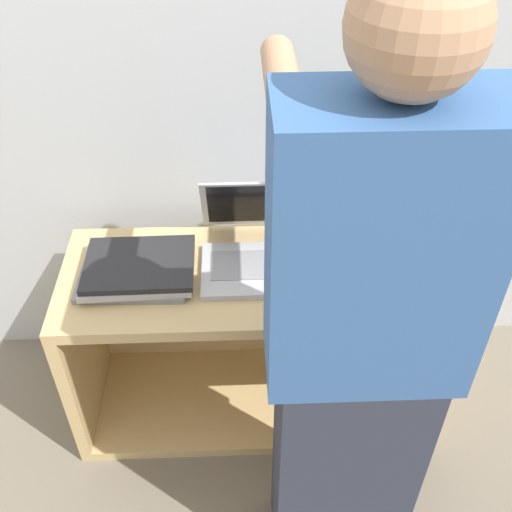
{
  "coord_description": "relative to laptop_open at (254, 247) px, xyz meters",
  "views": [
    {
      "loc": [
        -0.05,
        -1.07,
        1.75
      ],
      "look_at": [
        0.0,
        0.16,
        0.72
      ],
      "focal_mm": 42.0,
      "sensor_mm": 36.0,
      "label": 1
    }
  ],
  "objects": [
    {
      "name": "inventory_tag",
      "position": [
        0.34,
        -0.11,
        0.03
      ],
      "size": [
        0.06,
        0.02,
        0.01
      ],
      "color": "red",
      "rests_on": "laptop_stack_right"
    },
    {
      "name": "laptop_open",
      "position": [
        0.0,
        0.0,
        0.0
      ],
      "size": [
        0.31,
        0.34,
        0.23
      ],
      "color": "#B7B7BC",
      "rests_on": "cart"
    },
    {
      "name": "ground_plane",
      "position": [
        0.0,
        -0.28,
        -0.64
      ],
      "size": [
        12.0,
        12.0,
        0.0
      ],
      "primitive_type": "plane",
      "color": "#756B5B"
    },
    {
      "name": "laptop_stack_left",
      "position": [
        -0.34,
        -0.06,
        -0.02
      ],
      "size": [
        0.33,
        0.25,
        0.05
      ],
      "color": "gray",
      "rests_on": "cart"
    },
    {
      "name": "cart",
      "position": [
        0.0,
        0.0,
        -0.35
      ],
      "size": [
        1.14,
        0.46,
        0.6
      ],
      "color": "tan",
      "rests_on": "ground_plane"
    },
    {
      "name": "laptop_stack_right",
      "position": [
        0.34,
        -0.06,
        -0.01
      ],
      "size": [
        0.33,
        0.25,
        0.07
      ],
      "color": "#232326",
      "rests_on": "cart"
    },
    {
      "name": "person",
      "position": [
        0.2,
        -0.53,
        0.14
      ],
      "size": [
        0.4,
        0.52,
        1.57
      ],
      "color": "#2D3342",
      "rests_on": "ground_plane"
    },
    {
      "name": "wall_back",
      "position": [
        0.0,
        0.28,
        0.56
      ],
      "size": [
        8.0,
        0.05,
        2.4
      ],
      "color": "silver",
      "rests_on": "ground_plane"
    }
  ]
}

